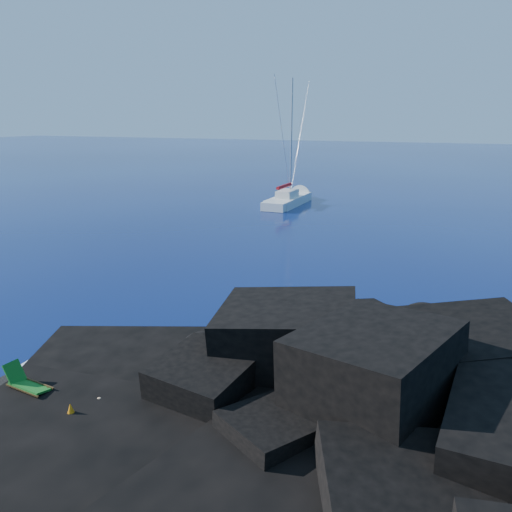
{
  "coord_description": "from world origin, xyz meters",
  "views": [
    {
      "loc": [
        15.45,
        -10.35,
        9.65
      ],
      "look_at": [
        4.93,
        14.96,
        2.0
      ],
      "focal_mm": 35.0,
      "sensor_mm": 36.0,
      "label": 1
    }
  ],
  "objects_px": {
    "deck_chair": "(29,381)",
    "sailboat": "(289,205)",
    "marker_cone": "(71,412)",
    "sunbather": "(89,397)"
  },
  "relations": [
    {
      "from": "deck_chair",
      "to": "marker_cone",
      "type": "height_order",
      "value": "deck_chair"
    },
    {
      "from": "sunbather",
      "to": "deck_chair",
      "type": "bearing_deg",
      "value": -160.56
    },
    {
      "from": "sailboat",
      "to": "marker_cone",
      "type": "distance_m",
      "value": 43.68
    },
    {
      "from": "sunbather",
      "to": "marker_cone",
      "type": "bearing_deg",
      "value": -71.64
    },
    {
      "from": "deck_chair",
      "to": "sailboat",
      "type": "bearing_deg",
      "value": 103.28
    },
    {
      "from": "deck_chair",
      "to": "marker_cone",
      "type": "xyz_separation_m",
      "value": [
        2.34,
        -0.59,
        -0.28
      ]
    },
    {
      "from": "sailboat",
      "to": "deck_chair",
      "type": "bearing_deg",
      "value": -82.01
    },
    {
      "from": "deck_chair",
      "to": "sunbather",
      "type": "distance_m",
      "value": 2.21
    },
    {
      "from": "marker_cone",
      "to": "sailboat",
      "type": "bearing_deg",
      "value": 99.91
    },
    {
      "from": "sailboat",
      "to": "marker_cone",
      "type": "bearing_deg",
      "value": -79.05
    }
  ]
}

